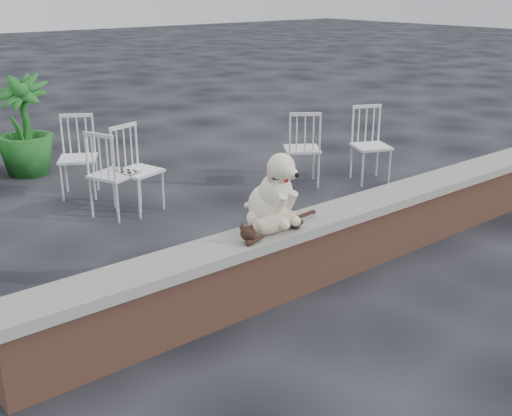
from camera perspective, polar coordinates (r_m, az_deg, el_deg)
ground at (r=5.60m, az=8.20°, el=-5.41°), size 60.00×60.00×0.00m
brick_wall at (r=5.50m, az=8.33°, el=-3.05°), size 6.00×0.30×0.50m
capstone at (r=5.39m, az=8.48°, el=-0.20°), size 6.20×0.40×0.08m
dog at (r=4.81m, az=1.22°, el=1.89°), size 0.43×0.55×0.61m
cat at (r=4.73m, az=1.64°, el=-1.28°), size 1.01×0.29×0.17m
chair_a at (r=6.88m, az=-10.71°, el=3.46°), size 0.69×0.69×0.94m
chair_d at (r=7.94m, az=10.48°, el=5.67°), size 0.74×0.74×0.94m
chair_b at (r=7.55m, az=-15.95°, el=4.49°), size 0.77×0.77×0.94m
chair_c at (r=7.71m, az=4.23°, el=5.52°), size 0.78×0.78×0.94m
chair_e at (r=6.80m, az=-12.83°, el=3.12°), size 0.73×0.73×0.94m
potted_plant_b at (r=8.62m, az=-20.44°, el=7.04°), size 1.02×1.02×1.29m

